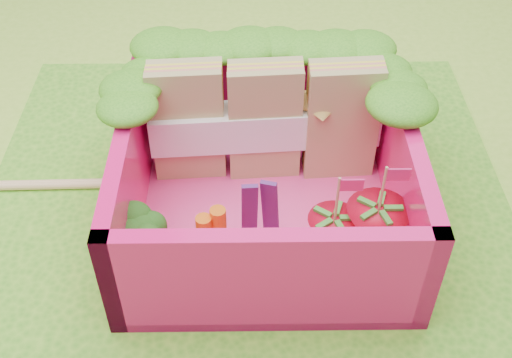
{
  "coord_description": "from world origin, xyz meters",
  "views": [
    {
      "loc": [
        0.02,
        -2.21,
        2.28
      ],
      "look_at": [
        0.05,
        -0.06,
        0.28
      ],
      "focal_mm": 45.0,
      "sensor_mm": 36.0,
      "label": 1
    }
  ],
  "objects_px": {
    "bento_box": "(266,175)",
    "strawberry_right": "(375,231)",
    "strawberry_left": "(333,237)",
    "sandwich_stack": "(266,122)",
    "broccoli": "(148,227)",
    "chopsticks": "(50,185)"
  },
  "relations": [
    {
      "from": "bento_box",
      "to": "strawberry_right",
      "type": "relative_size",
      "value": 2.53
    },
    {
      "from": "strawberry_left",
      "to": "broccoli",
      "type": "bearing_deg",
      "value": -179.87
    },
    {
      "from": "sandwich_stack",
      "to": "broccoli",
      "type": "height_order",
      "value": "sandwich_stack"
    },
    {
      "from": "sandwich_stack",
      "to": "strawberry_left",
      "type": "relative_size",
      "value": 2.37
    },
    {
      "from": "strawberry_left",
      "to": "strawberry_right",
      "type": "distance_m",
      "value": 0.19
    },
    {
      "from": "strawberry_right",
      "to": "sandwich_stack",
      "type": "bearing_deg",
      "value": 128.8
    },
    {
      "from": "sandwich_stack",
      "to": "broccoli",
      "type": "xyz_separation_m",
      "value": [
        -0.51,
        -0.59,
        -0.11
      ]
    },
    {
      "from": "bento_box",
      "to": "sandwich_stack",
      "type": "distance_m",
      "value": 0.31
    },
    {
      "from": "bento_box",
      "to": "sandwich_stack",
      "type": "relative_size",
      "value": 1.16
    },
    {
      "from": "strawberry_left",
      "to": "strawberry_right",
      "type": "bearing_deg",
      "value": 4.27
    },
    {
      "from": "broccoli",
      "to": "chopsticks",
      "type": "xyz_separation_m",
      "value": [
        -0.58,
        0.51,
        -0.22
      ]
    },
    {
      "from": "bento_box",
      "to": "sandwich_stack",
      "type": "xyz_separation_m",
      "value": [
        0.01,
        0.3,
        0.08
      ]
    },
    {
      "from": "strawberry_right",
      "to": "chopsticks",
      "type": "height_order",
      "value": "strawberry_right"
    },
    {
      "from": "bento_box",
      "to": "broccoli",
      "type": "relative_size",
      "value": 3.75
    },
    {
      "from": "bento_box",
      "to": "chopsticks",
      "type": "relative_size",
      "value": 0.56
    },
    {
      "from": "sandwich_stack",
      "to": "broccoli",
      "type": "relative_size",
      "value": 3.22
    },
    {
      "from": "chopsticks",
      "to": "strawberry_right",
      "type": "bearing_deg",
      "value": -17.62
    },
    {
      "from": "strawberry_right",
      "to": "chopsticks",
      "type": "xyz_separation_m",
      "value": [
        -1.55,
        0.49,
        -0.17
      ]
    },
    {
      "from": "strawberry_left",
      "to": "strawberry_right",
      "type": "height_order",
      "value": "strawberry_right"
    },
    {
      "from": "strawberry_left",
      "to": "strawberry_right",
      "type": "relative_size",
      "value": 0.92
    },
    {
      "from": "bento_box",
      "to": "strawberry_left",
      "type": "distance_m",
      "value": 0.42
    },
    {
      "from": "sandwich_stack",
      "to": "strawberry_right",
      "type": "xyz_separation_m",
      "value": [
        0.46,
        -0.57,
        -0.16
      ]
    }
  ]
}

